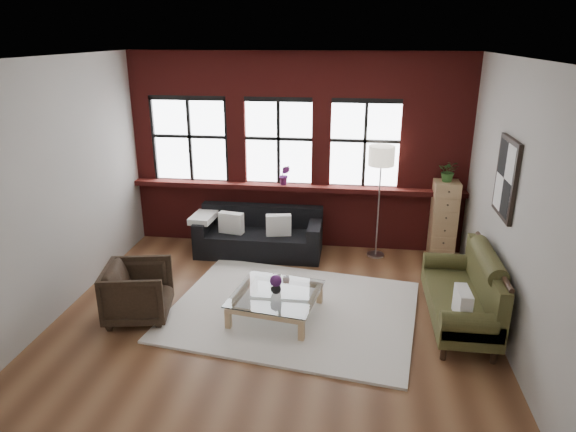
# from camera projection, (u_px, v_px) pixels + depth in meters

# --- Properties ---
(floor) EXTENTS (5.50, 5.50, 0.00)m
(floor) POSITION_uv_depth(u_px,v_px,m) (274.00, 314.00, 6.67)
(floor) COLOR brown
(floor) RESTS_ON ground
(ceiling) EXTENTS (5.50, 5.50, 0.00)m
(ceiling) POSITION_uv_depth(u_px,v_px,m) (272.00, 57.00, 5.60)
(ceiling) COLOR white
(ceiling) RESTS_ON ground
(wall_back) EXTENTS (5.50, 0.00, 5.50)m
(wall_back) POSITION_uv_depth(u_px,v_px,m) (297.00, 152.00, 8.47)
(wall_back) COLOR #A8A49C
(wall_back) RESTS_ON ground
(wall_front) EXTENTS (5.50, 0.00, 5.50)m
(wall_front) POSITION_uv_depth(u_px,v_px,m) (220.00, 297.00, 3.80)
(wall_front) COLOR #A8A49C
(wall_front) RESTS_ON ground
(wall_left) EXTENTS (0.00, 5.00, 5.00)m
(wall_left) POSITION_uv_depth(u_px,v_px,m) (58.00, 188.00, 6.48)
(wall_left) COLOR #A8A49C
(wall_left) RESTS_ON ground
(wall_right) EXTENTS (0.00, 5.00, 5.00)m
(wall_right) POSITION_uv_depth(u_px,v_px,m) (513.00, 207.00, 5.79)
(wall_right) COLOR #A8A49C
(wall_right) RESTS_ON ground
(brick_backwall) EXTENTS (5.50, 0.12, 3.20)m
(brick_backwall) POSITION_uv_depth(u_px,v_px,m) (297.00, 153.00, 8.41)
(brick_backwall) COLOR maroon
(brick_backwall) RESTS_ON floor
(sill_ledge) EXTENTS (5.50, 0.30, 0.08)m
(sill_ledge) POSITION_uv_depth(u_px,v_px,m) (296.00, 187.00, 8.52)
(sill_ledge) COLOR maroon
(sill_ledge) RESTS_ON brick_backwall
(window_left) EXTENTS (1.38, 0.10, 1.50)m
(window_left) POSITION_uv_depth(u_px,v_px,m) (190.00, 141.00, 8.60)
(window_left) COLOR black
(window_left) RESTS_ON brick_backwall
(window_mid) EXTENTS (1.38, 0.10, 1.50)m
(window_mid) POSITION_uv_depth(u_px,v_px,m) (279.00, 143.00, 8.41)
(window_mid) COLOR black
(window_mid) RESTS_ON brick_backwall
(window_right) EXTENTS (1.38, 0.10, 1.50)m
(window_right) POSITION_uv_depth(u_px,v_px,m) (365.00, 145.00, 8.24)
(window_right) COLOR black
(window_right) RESTS_ON brick_backwall
(wall_poster) EXTENTS (0.05, 0.74, 0.94)m
(wall_poster) POSITION_uv_depth(u_px,v_px,m) (506.00, 178.00, 5.99)
(wall_poster) COLOR black
(wall_poster) RESTS_ON wall_right
(shag_rug) EXTENTS (3.44, 2.88, 0.03)m
(shag_rug) POSITION_uv_depth(u_px,v_px,m) (293.00, 310.00, 6.74)
(shag_rug) COLOR silver
(shag_rug) RESTS_ON floor
(dark_sofa) EXTENTS (2.03, 0.82, 0.74)m
(dark_sofa) POSITION_uv_depth(u_px,v_px,m) (259.00, 233.00, 8.39)
(dark_sofa) COLOR black
(dark_sofa) RESTS_ON floor
(pillow_a) EXTENTS (0.42, 0.22, 0.34)m
(pillow_a) POSITION_uv_depth(u_px,v_px,m) (231.00, 223.00, 8.29)
(pillow_a) COLOR white
(pillow_a) RESTS_ON dark_sofa
(pillow_b) EXTENTS (0.42, 0.22, 0.34)m
(pillow_b) POSITION_uv_depth(u_px,v_px,m) (279.00, 225.00, 8.19)
(pillow_b) COLOR white
(pillow_b) RESTS_ON dark_sofa
(vintage_settee) EXTENTS (0.80, 1.80, 0.96)m
(vintage_settee) POSITION_uv_depth(u_px,v_px,m) (460.00, 290.00, 6.28)
(vintage_settee) COLOR #3E3D1C
(vintage_settee) RESTS_ON floor
(pillow_settee) EXTENTS (0.15, 0.38, 0.34)m
(pillow_settee) POSITION_uv_depth(u_px,v_px,m) (463.00, 304.00, 5.74)
(pillow_settee) COLOR white
(pillow_settee) RESTS_ON vintage_settee
(armchair) EXTENTS (0.93, 0.91, 0.72)m
(armchair) POSITION_uv_depth(u_px,v_px,m) (138.00, 292.00, 6.49)
(armchair) COLOR black
(armchair) RESTS_ON floor
(coffee_table) EXTENTS (1.20, 1.20, 0.35)m
(coffee_table) POSITION_uv_depth(u_px,v_px,m) (276.00, 305.00, 6.56)
(coffee_table) COLOR tan
(coffee_table) RESTS_ON shag_rug
(vase) EXTENTS (0.17, 0.17, 0.14)m
(vase) POSITION_uv_depth(u_px,v_px,m) (276.00, 288.00, 6.48)
(vase) COLOR #B2B2B2
(vase) RESTS_ON coffee_table
(flowers) EXTENTS (0.15, 0.15, 0.15)m
(flowers) POSITION_uv_depth(u_px,v_px,m) (276.00, 281.00, 6.45)
(flowers) COLOR #592264
(flowers) RESTS_ON vase
(drawer_chest) EXTENTS (0.39, 0.39, 1.27)m
(drawer_chest) POSITION_uv_depth(u_px,v_px,m) (443.00, 220.00, 8.21)
(drawer_chest) COLOR tan
(drawer_chest) RESTS_ON floor
(potted_plant_top) EXTENTS (0.36, 0.33, 0.34)m
(potted_plant_top) POSITION_uv_depth(u_px,v_px,m) (449.00, 171.00, 7.94)
(potted_plant_top) COLOR #2D5923
(potted_plant_top) RESTS_ON drawer_chest
(floor_lamp) EXTENTS (0.40, 0.40, 1.97)m
(floor_lamp) POSITION_uv_depth(u_px,v_px,m) (379.00, 198.00, 8.11)
(floor_lamp) COLOR #A5A5A8
(floor_lamp) RESTS_ON floor
(sill_plant) EXTENTS (0.18, 0.15, 0.33)m
(sill_plant) POSITION_uv_depth(u_px,v_px,m) (285.00, 175.00, 8.44)
(sill_plant) COLOR #592264
(sill_plant) RESTS_ON sill_ledge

